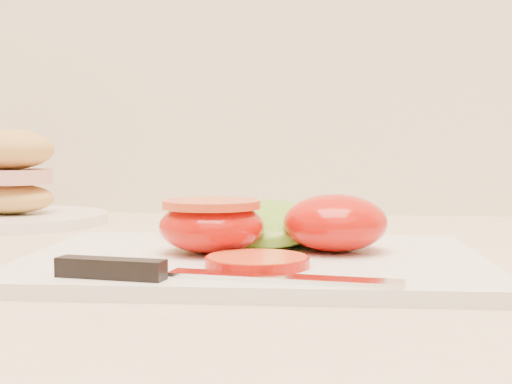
# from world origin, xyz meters

# --- Properties ---
(cutting_board) EXTENTS (0.33, 0.24, 0.01)m
(cutting_board) POSITION_xyz_m (-0.36, 1.61, 0.94)
(cutting_board) COLOR white
(cutting_board) RESTS_ON counter
(tomato_half_dome) EXTENTS (0.08, 0.08, 0.04)m
(tomato_half_dome) POSITION_xyz_m (-0.30, 1.63, 0.96)
(tomato_half_dome) COLOR #BB1501
(tomato_half_dome) RESTS_ON cutting_board
(tomato_half_cut) EXTENTS (0.08, 0.08, 0.04)m
(tomato_half_cut) POSITION_xyz_m (-0.39, 1.61, 0.96)
(tomato_half_cut) COLOR #BB1501
(tomato_half_cut) RESTS_ON cutting_board
(tomato_slice_0) EXTENTS (0.07, 0.07, 0.01)m
(tomato_slice_0) POSITION_xyz_m (-0.36, 1.56, 0.94)
(tomato_slice_0) COLOR #DF5627
(tomato_slice_0) RESTS_ON cutting_board
(lettuce_leaf_0) EXTENTS (0.19, 0.16, 0.03)m
(lettuce_leaf_0) POSITION_xyz_m (-0.38, 1.68, 0.95)
(lettuce_leaf_0) COLOR #74BE32
(lettuce_leaf_0) RESTS_ON cutting_board
(lettuce_leaf_1) EXTENTS (0.13, 0.13, 0.02)m
(lettuce_leaf_1) POSITION_xyz_m (-0.34, 1.68, 0.95)
(lettuce_leaf_1) COLOR #74BE32
(lettuce_leaf_1) RESTS_ON cutting_board
(knife) EXTENTS (0.21, 0.04, 0.01)m
(knife) POSITION_xyz_m (-0.40, 1.51, 0.94)
(knife) COLOR silver
(knife) RESTS_ON cutting_board
(sandwich_plate) EXTENTS (0.21, 0.21, 0.11)m
(sandwich_plate) POSITION_xyz_m (-0.66, 1.86, 0.97)
(sandwich_plate) COLOR white
(sandwich_plate) RESTS_ON counter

